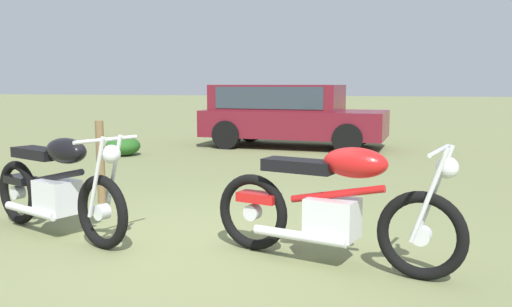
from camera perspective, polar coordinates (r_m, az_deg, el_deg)
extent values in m
plane|color=olive|center=(5.00, -7.49, -9.45)|extent=(120.00, 120.00, 0.00)
torus|color=black|center=(4.88, -16.26, -6.07)|extent=(0.64, 0.35, 0.66)
torus|color=black|center=(6.05, -24.27, -3.83)|extent=(0.64, 0.35, 0.66)
cylinder|color=silver|center=(4.88, -16.26, -6.07)|extent=(0.17, 0.15, 0.14)
cylinder|color=silver|center=(6.05, -24.27, -3.83)|extent=(0.17, 0.15, 0.14)
cylinder|color=silver|center=(4.82, -15.12, -2.26)|extent=(0.26, 0.14, 0.72)
cylinder|color=silver|center=(4.72, -16.85, -2.54)|extent=(0.26, 0.14, 0.72)
cube|color=silver|center=(5.43, -20.61, -4.37)|extent=(0.49, 0.44, 0.32)
cylinder|color=black|center=(5.36, -20.54, -2.33)|extent=(0.73, 0.37, 0.22)
ellipsoid|color=black|center=(5.20, -19.79, 0.28)|extent=(0.58, 0.45, 0.24)
cube|color=black|center=(5.62, -22.43, 0.04)|extent=(0.65, 0.46, 0.10)
cube|color=black|center=(5.98, -24.06, -2.59)|extent=(0.40, 0.31, 0.08)
cylinder|color=silver|center=(4.69, -15.82, 1.45)|extent=(0.29, 0.60, 0.03)
sphere|color=silver|center=(4.66, -15.33, -0.06)|extent=(0.21, 0.21, 0.16)
cylinder|color=silver|center=(5.56, -23.16, -5.69)|extent=(0.76, 0.40, 0.08)
torus|color=black|center=(4.15, 17.40, -8.44)|extent=(0.67, 0.28, 0.67)
torus|color=black|center=(4.66, -0.37, -6.34)|extent=(0.67, 0.28, 0.67)
cylinder|color=silver|center=(4.15, 17.40, -8.44)|extent=(0.16, 0.14, 0.14)
cylinder|color=silver|center=(4.66, -0.37, -6.34)|extent=(0.16, 0.14, 0.14)
cylinder|color=silver|center=(4.15, 18.66, -3.92)|extent=(0.26, 0.11, 0.72)
cylinder|color=silver|center=(3.97, 18.14, -4.39)|extent=(0.26, 0.11, 0.72)
cube|color=silver|center=(4.33, 8.23, -6.90)|extent=(0.47, 0.40, 0.32)
cylinder|color=red|center=(4.28, 8.65, -4.34)|extent=(0.78, 0.28, 0.22)
ellipsoid|color=red|center=(4.18, 10.64, -0.98)|extent=(0.57, 0.40, 0.24)
cube|color=black|center=(4.37, 4.67, -1.31)|extent=(0.64, 0.40, 0.10)
cube|color=red|center=(4.60, 0.28, -4.73)|extent=(0.40, 0.28, 0.08)
cylinder|color=silver|center=(4.00, 19.15, 0.32)|extent=(0.21, 0.62, 0.03)
sphere|color=silver|center=(4.01, 19.92, -1.44)|extent=(0.20, 0.20, 0.16)
cylinder|color=silver|center=(4.31, 4.65, -8.84)|extent=(0.79, 0.30, 0.08)
cube|color=maroon|center=(12.21, 4.19, 3.26)|extent=(4.26, 2.15, 0.60)
cube|color=maroon|center=(12.29, 2.40, 6.01)|extent=(3.02, 1.86, 0.60)
cube|color=#2D3842|center=(12.29, 2.40, 6.10)|extent=(2.59, 1.85, 0.48)
cylinder|color=black|center=(12.78, 11.01, 2.30)|extent=(0.66, 0.28, 0.64)
cylinder|color=black|center=(11.16, 9.86, 1.58)|extent=(0.66, 0.28, 0.64)
cylinder|color=black|center=(13.41, -0.56, 2.68)|extent=(0.66, 0.28, 0.64)
cylinder|color=black|center=(11.88, -3.19, 2.04)|extent=(0.66, 0.28, 0.64)
ellipsoid|color=#23581E|center=(11.09, -14.13, 0.78)|extent=(0.69, 0.71, 0.39)
cylinder|color=brown|center=(6.72, -16.41, -0.89)|extent=(0.10, 0.10, 1.01)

